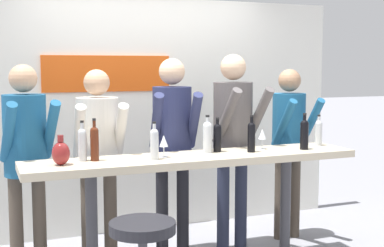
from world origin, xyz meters
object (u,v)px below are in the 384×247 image
(wine_bottle_6, at_px, (95,142))
(wine_glass_1, at_px, (164,142))
(wine_bottle_3, at_px, (319,131))
(wine_glass_0, at_px, (262,135))
(person_far_left, at_px, (26,145))
(tasting_table, at_px, (196,174))
(person_center_right, at_px, (289,133))
(wine_bottle_5, at_px, (82,143))
(wine_bottle_0, at_px, (217,136))
(wine_bottle_4, at_px, (154,142))
(person_center, at_px, (233,129))
(person_left, at_px, (98,145))
(wine_bottle_7, at_px, (304,133))
(decorative_vase, at_px, (61,153))
(wine_bottle_1, at_px, (207,135))
(wine_bottle_2, at_px, (251,135))

(wine_bottle_6, distance_m, wine_glass_1, 0.54)
(wine_bottle_3, xyz_separation_m, wine_glass_0, (-0.58, 0.00, -0.00))
(person_far_left, relative_size, wine_bottle_3, 6.21)
(tasting_table, height_order, person_center_right, person_center_right)
(wine_bottle_5, bearing_deg, wine_glass_1, -7.30)
(wine_bottle_0, bearing_deg, wine_glass_1, -169.23)
(wine_bottle_4, bearing_deg, wine_bottle_6, 165.53)
(person_center, bearing_deg, person_left, 171.20)
(wine_glass_1, bearing_deg, wine_bottle_7, -2.99)
(person_far_left, xyz_separation_m, wine_bottle_7, (2.25, -0.61, 0.07))
(wine_glass_1, bearing_deg, wine_bottle_6, 174.15)
(wine_bottle_6, bearing_deg, wine_bottle_4, -14.47)
(wine_glass_0, bearing_deg, wine_bottle_6, -178.80)
(wine_bottle_4, bearing_deg, decorative_vase, 177.69)
(wine_bottle_7, bearing_deg, person_center_right, 69.00)
(wine_bottle_1, xyz_separation_m, decorative_vase, (-1.21, -0.12, -0.06))
(tasting_table, height_order, wine_bottle_3, wine_bottle_3)
(person_left, distance_m, person_center, 1.26)
(person_far_left, height_order, person_left, person_far_left)
(wine_bottle_0, xyz_separation_m, wine_bottle_2, (0.26, -0.12, 0.01))
(wine_bottle_5, relative_size, wine_bottle_7, 0.98)
(tasting_table, bearing_deg, wine_bottle_0, 22.93)
(wine_bottle_2, xyz_separation_m, decorative_vase, (-1.56, -0.01, -0.05))
(wine_bottle_5, height_order, wine_glass_1, wine_bottle_5)
(tasting_table, relative_size, wine_glass_1, 15.44)
(person_center_right, bearing_deg, tasting_table, -155.94)
(wine_bottle_4, bearing_deg, wine_bottle_2, 2.46)
(wine_bottle_1, relative_size, wine_glass_0, 1.77)
(person_center_right, xyz_separation_m, wine_bottle_3, (0.01, -0.47, 0.07))
(person_center_right, height_order, decorative_vase, person_center_right)
(wine_bottle_2, xyz_separation_m, wine_glass_0, (0.16, 0.11, -0.01))
(wine_bottle_1, bearing_deg, wine_bottle_0, 6.39)
(wine_glass_1, bearing_deg, wine_bottle_4, -148.34)
(person_center_right, xyz_separation_m, wine_bottle_0, (-0.99, -0.46, 0.08))
(person_left, bearing_deg, wine_bottle_0, -21.56)
(wine_bottle_5, relative_size, wine_bottle_6, 0.95)
(wine_glass_0, bearing_deg, person_left, 161.41)
(person_left, distance_m, person_center_right, 1.90)
(wine_bottle_3, height_order, wine_glass_1, wine_bottle_3)
(person_center_right, relative_size, wine_bottle_4, 5.76)
(wine_bottle_7, bearing_deg, person_center, 126.25)
(wine_bottle_1, height_order, wine_bottle_5, wine_bottle_1)
(wine_bottle_7, bearing_deg, wine_bottle_3, 30.52)
(tasting_table, xyz_separation_m, person_far_left, (-1.26, 0.55, 0.23))
(wine_bottle_2, bearing_deg, person_left, 154.64)
(wine_bottle_1, height_order, wine_bottle_4, wine_bottle_1)
(person_left, bearing_deg, wine_bottle_5, -111.00)
(wine_bottle_7, bearing_deg, wine_bottle_1, 169.83)
(wine_glass_0, bearing_deg, wine_bottle_7, -24.75)
(person_far_left, xyz_separation_m, wine_glass_1, (0.99, -0.55, 0.05))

